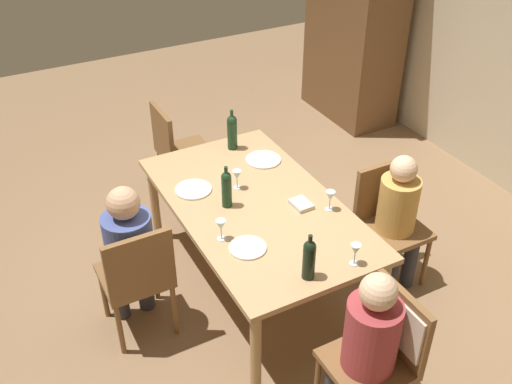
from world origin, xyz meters
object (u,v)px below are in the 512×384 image
Objects in this scene: wine_bottle_tall_green at (227,188)px; dinner_plate_host at (193,189)px; chair_near at (137,275)px; person_woman_host at (129,249)px; chair_far_right at (387,216)px; dinner_plate_guest_right at (263,160)px; wine_bottle_short_olive at (309,258)px; wine_bottle_dark_red at (232,131)px; person_man_bearded at (399,213)px; person_man_guest at (367,343)px; dinner_plate_guest_left at (248,248)px; handbag at (223,175)px; wine_glass_centre at (237,176)px; wine_glass_near_left at (355,250)px; armoire_cabinet at (355,19)px; wine_glass_far at (221,226)px; chair_left_end at (176,148)px; wine_glass_near_right at (330,197)px; dining_table at (256,212)px; chair_right_end at (387,341)px.

wine_bottle_tall_green is 1.19× the size of dinner_plate_host.
person_woman_host is at bearing 90.00° from chair_near.
chair_far_right is 1.23m from wine_bottle_tall_green.
wine_bottle_tall_green reaches higher than dinner_plate_guest_right.
wine_bottle_dark_red is at bearing 170.14° from wine_bottle_short_olive.
chair_near is 0.85× the size of person_man_bearded.
wine_bottle_dark_red is (-1.11, -0.72, 0.36)m from chair_far_right.
chair_near is at bearing -77.44° from wine_bottle_tall_green.
dinner_plate_guest_left is (-0.92, -0.25, 0.09)m from person_man_guest.
person_man_guest is 4.02× the size of handbag.
dinner_plate_guest_right is (-1.29, 0.40, -0.14)m from wine_bottle_short_olive.
wine_bottle_short_olive reaches higher than wine_glass_centre.
armoire_cabinet is at bearing 144.54° from wine_glass_near_left.
wine_glass_far is (0.15, 0.54, 0.31)m from chair_near.
chair_left_end is 3.83× the size of dinner_plate_guest_left.
handbag is (-1.78, -0.57, -0.52)m from person_man_bearded.
person_woman_host reaches higher than chair_near.
chair_near is 1.39m from dinner_plate_guest_right.
armoire_cabinet is 3.01m from wine_glass_near_right.
person_man_guest is at bearing -34.44° from armoire_cabinet.
wine_bottle_dark_red is (1.28, -2.09, -0.20)m from armoire_cabinet.
person_man_bearded is 7.29× the size of wine_glass_near_right.
dining_table is 1.64× the size of person_woman_host.
dinner_plate_guest_right is at bearing 146.42° from dining_table.
wine_bottle_short_olive is 2.11× the size of wine_glass_near_right.
dining_table is at bearing 6.64° from wine_glass_centre.
person_woman_host is at bearing 37.60° from chair_right_end.
wine_bottle_tall_green is 0.80m from wine_bottle_dark_red.
wine_glass_far is at bearing -15.71° from chair_near.
person_man_guest is 1.85m from dinner_plate_guest_right.
handbag is (-1.42, 1.27, -0.42)m from chair_near.
chair_far_right is 0.85× the size of person_man_bearded.
wine_bottle_dark_red is at bearing 37.62° from chair_near.
wine_bottle_dark_red reaches higher than dinner_plate_guest_left.
chair_far_right is at bearing 31.11° from chair_left_end.
armoire_cabinet is 2.37× the size of chair_right_end.
wine_bottle_short_olive reaches higher than chair_left_end.
handbag is (-2.66, 0.38, -0.54)m from person_man_guest.
person_man_guest is 0.59m from wine_glass_near_left.
person_woman_host is 1.45m from wine_glass_near_left.
chair_far_right and chair_left_end have the same top height.
dining_table is 12.73× the size of wine_glass_centre.
armoire_cabinet is 2.29m from handbag.
dinner_plate_guest_right is (-0.83, -0.60, 0.21)m from chair_far_right.
armoire_cabinet is 3.17m from wine_bottle_tall_green.
chair_near is 1.00× the size of chair_right_end.
wine_glass_far is at bearing -134.30° from wine_glass_near_left.
chair_near reaches higher than wine_glass_near_left.
dinner_plate_host is at bearing -154.84° from wine_bottle_tall_green.
dining_table is 0.30m from wine_glass_centre.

